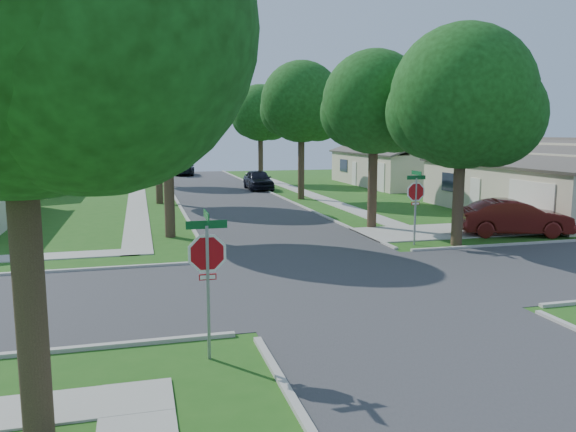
% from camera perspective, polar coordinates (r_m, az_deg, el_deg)
% --- Properties ---
extents(ground, '(100.00, 100.00, 0.00)m').
position_cam_1_polar(ground, '(17.13, 5.93, -6.74)').
color(ground, '#245717').
rests_on(ground, ground).
extents(road_ns, '(7.00, 100.00, 0.02)m').
position_cam_1_polar(road_ns, '(17.12, 5.93, -6.72)').
color(road_ns, '#333335').
rests_on(road_ns, ground).
extents(sidewalk_ne, '(1.20, 40.00, 0.04)m').
position_cam_1_polar(sidewalk_ne, '(43.37, 1.26, 2.57)').
color(sidewalk_ne, '#9E9B91').
rests_on(sidewalk_ne, ground).
extents(sidewalk_nw, '(1.20, 40.00, 0.04)m').
position_cam_1_polar(sidewalk_nw, '(41.67, -15.08, 2.03)').
color(sidewalk_nw, '#9E9B91').
rests_on(sidewalk_nw, ground).
extents(driveway, '(8.80, 3.60, 0.05)m').
position_cam_1_polar(driveway, '(26.81, 16.39, -1.44)').
color(driveway, '#9E9B91').
rests_on(driveway, ground).
extents(stop_sign_sw, '(1.05, 0.80, 2.98)m').
position_cam_1_polar(stop_sign_sw, '(11.07, -8.20, -4.40)').
color(stop_sign_sw, gray).
rests_on(stop_sign_sw, ground).
extents(stop_sign_ne, '(1.05, 0.80, 2.98)m').
position_cam_1_polar(stop_sign_ne, '(22.89, 12.85, 2.12)').
color(stop_sign_ne, gray).
rests_on(stop_sign_ne, ground).
extents(tree_e_near, '(4.97, 4.80, 8.28)m').
position_cam_1_polar(tree_e_near, '(26.69, 8.84, 10.87)').
color(tree_e_near, '#38281C').
rests_on(tree_e_near, ground).
extents(tree_e_mid, '(5.59, 5.40, 9.21)m').
position_cam_1_polar(tree_e_mid, '(38.01, 1.45, 11.14)').
color(tree_e_mid, '#38281C').
rests_on(tree_e_mid, ground).
extents(tree_e_far, '(5.17, 5.00, 8.72)m').
position_cam_1_polar(tree_e_far, '(50.60, -2.77, 10.16)').
color(tree_e_far, '#38281C').
rests_on(tree_e_far, ground).
extents(tree_w_near, '(5.38, 5.20, 8.97)m').
position_cam_1_polar(tree_w_near, '(24.52, -12.16, 12.11)').
color(tree_w_near, '#38281C').
rests_on(tree_w_near, ground).
extents(tree_w_mid, '(5.80, 5.60, 9.56)m').
position_cam_1_polar(tree_w_mid, '(36.51, -13.14, 11.41)').
color(tree_w_mid, '#38281C').
rests_on(tree_w_mid, ground).
extents(tree_w_far, '(4.76, 4.60, 8.04)m').
position_cam_1_polar(tree_w_far, '(49.46, -13.62, 9.42)').
color(tree_w_far, '#38281C').
rests_on(tree_w_far, ground).
extents(tree_ne_corner, '(5.80, 5.60, 8.66)m').
position_cam_1_polar(tree_ne_corner, '(23.19, 17.42, 10.84)').
color(tree_ne_corner, '#38281C').
rests_on(tree_ne_corner, ground).
extents(house_ne_near, '(8.42, 13.60, 4.23)m').
position_cam_1_polar(house_ne_near, '(34.46, 24.69, 2.76)').
color(house_ne_near, '#BFB297').
rests_on(house_ne_near, ground).
extents(house_ne_far, '(8.42, 13.60, 4.23)m').
position_cam_1_polar(house_ne_far, '(49.63, 11.36, 4.88)').
color(house_ne_far, '#BFB297').
rests_on(house_ne_far, ground).
extents(house_nw_far, '(8.42, 13.60, 4.23)m').
position_cam_1_polar(house_nw_far, '(48.57, -26.92, 4.06)').
color(house_nw_far, '#BFB297').
rests_on(house_nw_far, ground).
extents(car_driveway, '(5.07, 2.98, 1.58)m').
position_cam_1_polar(car_driveway, '(26.50, 21.96, -0.15)').
color(car_driveway, '#561411').
rests_on(car_driveway, ground).
extents(car_curb_east, '(1.88, 4.64, 1.58)m').
position_cam_1_polar(car_curb_east, '(44.53, -3.05, 3.70)').
color(car_curb_east, black).
rests_on(car_curb_east, ground).
extents(car_curb_west, '(2.52, 5.09, 1.42)m').
position_cam_1_polar(car_curb_west, '(60.59, -10.45, 4.76)').
color(car_curb_west, black).
rests_on(car_curb_west, ground).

